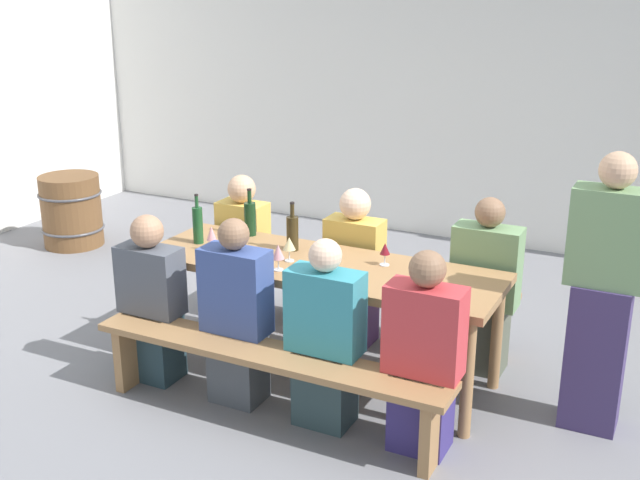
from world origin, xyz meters
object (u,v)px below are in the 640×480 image
(standing_host, at_px, (602,301))
(seated_guest_far_0, at_px, (244,252))
(tasting_table, at_px, (320,275))
(seated_guest_near_0, at_px, (152,303))
(seated_guest_near_1, at_px, (237,318))
(seated_guest_far_1, at_px, (354,271))
(wine_glass_0, at_px, (212,234))
(wine_barrel, at_px, (71,211))
(wine_bottle_2, at_px, (250,218))
(wine_glass_3, at_px, (278,252))
(seated_guest_far_2, at_px, (484,291))
(bench_near, at_px, (266,365))
(seated_guest_near_3, at_px, (423,359))
(wine_glass_1, at_px, (385,250))
(bench_far, at_px, (363,286))
(wine_glass_2, at_px, (289,244))
(wine_bottle_1, at_px, (198,224))
(seated_guest_near_2, at_px, (325,340))
(wine_bottle_0, at_px, (292,232))

(standing_host, bearing_deg, seated_guest_far_0, -8.71)
(tasting_table, distance_m, seated_guest_near_0, 1.05)
(seated_guest_near_1, xyz_separation_m, seated_guest_far_1, (0.28, 1.04, -0.01))
(wine_glass_0, bearing_deg, wine_barrel, 151.82)
(wine_bottle_2, relative_size, wine_glass_3, 2.02)
(seated_guest_far_0, relative_size, seated_guest_far_2, 0.95)
(bench_near, height_order, seated_guest_near_3, seated_guest_near_3)
(wine_glass_1, distance_m, standing_host, 1.28)
(wine_bottle_2, distance_m, seated_guest_far_0, 0.47)
(seated_guest_near_3, bearing_deg, bench_far, 36.02)
(wine_glass_2, xyz_separation_m, standing_host, (1.83, 0.18, -0.10))
(seated_guest_far_1, bearing_deg, wine_glass_3, -12.71)
(wine_bottle_2, distance_m, seated_guest_near_1, 0.96)
(bench_far, xyz_separation_m, wine_glass_0, (-0.72, -0.78, 0.51))
(bench_far, relative_size, wine_bottle_1, 6.46)
(tasting_table, height_order, wine_glass_2, wine_glass_2)
(tasting_table, distance_m, seated_guest_near_1, 0.61)
(seated_guest_near_1, relative_size, wine_barrel, 1.69)
(wine_glass_3, distance_m, seated_guest_near_1, 0.46)
(bench_near, relative_size, wine_bottle_2, 6.62)
(tasting_table, height_order, bench_near, tasting_table)
(seated_guest_near_1, distance_m, seated_guest_near_2, 0.58)
(standing_host, bearing_deg, wine_glass_0, 5.88)
(wine_glass_0, height_order, wine_glass_2, wine_glass_0)
(bench_near, xyz_separation_m, wine_glass_1, (0.37, 0.81, 0.49))
(wine_glass_0, bearing_deg, seated_guest_near_1, -43.22)
(seated_guest_near_2, distance_m, seated_guest_far_0, 1.57)
(bench_far, xyz_separation_m, wine_glass_2, (-0.19, -0.72, 0.50))
(tasting_table, distance_m, wine_glass_2, 0.27)
(bench_far, distance_m, seated_guest_near_1, 1.24)
(bench_near, height_order, seated_guest_far_1, seated_guest_far_1)
(seated_guest_near_3, xyz_separation_m, standing_host, (0.78, 0.65, 0.23))
(wine_bottle_0, xyz_separation_m, seated_guest_near_1, (-0.02, -0.66, -0.34))
(wine_bottle_0, xyz_separation_m, wine_bottle_1, (-0.63, -0.15, 0.01))
(seated_guest_near_1, xyz_separation_m, wine_barrel, (-2.97, 1.77, -0.20))
(wine_bottle_1, bearing_deg, wine_glass_1, 7.01)
(wine_glass_3, distance_m, seated_guest_near_0, 0.87)
(seated_guest_far_1, bearing_deg, wine_bottle_0, -35.36)
(wine_bottle_0, height_order, wine_glass_2, wine_bottle_0)
(bench_far, relative_size, wine_glass_1, 15.17)
(wine_glass_2, height_order, seated_guest_near_0, seated_guest_near_0)
(tasting_table, relative_size, wine_glass_2, 14.52)
(bench_near, distance_m, wine_glass_3, 0.69)
(seated_guest_near_1, bearing_deg, wine_glass_3, -21.50)
(wine_bottle_0, height_order, wine_glass_1, wine_bottle_0)
(wine_glass_1, relative_size, standing_host, 0.09)
(wine_bottle_1, distance_m, wine_bottle_2, 0.37)
(seated_guest_far_2, bearing_deg, seated_guest_near_1, -48.80)
(wine_bottle_2, xyz_separation_m, seated_guest_far_2, (1.58, 0.23, -0.33))
(wine_glass_3, bearing_deg, seated_guest_near_3, -16.06)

